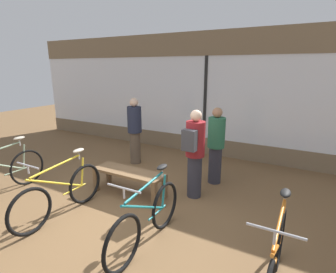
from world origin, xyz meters
name	(u,v)px	position (x,y,z in m)	size (l,w,h in m)	color
ground_plane	(113,221)	(0.00, 0.00, 0.00)	(24.00, 24.00, 0.00)	brown
shop_back_wall	(206,94)	(0.00, 3.83, 1.64)	(12.00, 0.08, 3.20)	#7A664C
bicycle_far_left	(2,174)	(-2.39, -0.26, 0.40)	(0.46, 1.73, 1.04)	black
bicycle_left	(61,194)	(-0.81, -0.25, 0.39)	(0.46, 1.73, 1.03)	black
bicycle_right	(147,219)	(0.77, -0.20, 0.39)	(0.46, 1.68, 1.03)	black
bicycle_far_right	(275,262)	(2.35, -0.25, 0.40)	(0.46, 1.72, 1.05)	black
display_bench	(129,175)	(-0.33, 0.86, 0.38)	(1.40, 0.44, 0.46)	brown
customer_near_rack	(135,130)	(-1.20, 2.29, 0.84)	(0.43, 0.43, 1.61)	brown
customer_by_window	(216,145)	(0.90, 2.13, 0.81)	(0.46, 0.46, 1.56)	#2D2D38
customer_mid_floor	(195,152)	(0.77, 1.36, 0.87)	(0.35, 0.49, 1.61)	#2D2D38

